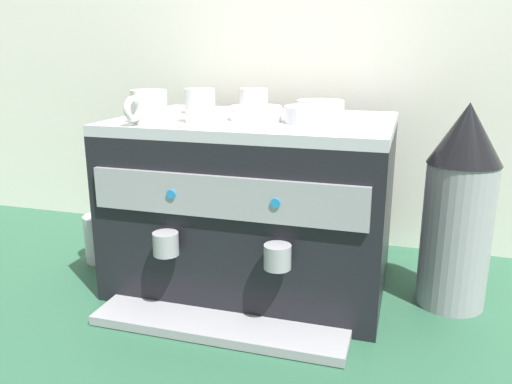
# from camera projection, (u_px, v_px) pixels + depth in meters

# --- Properties ---
(ground_plane) EXTENTS (4.00, 4.00, 0.00)m
(ground_plane) POSITION_uv_depth(u_px,v_px,m) (256.00, 278.00, 1.36)
(ground_plane) COLOR #28563D
(tiled_backsplash_wall) EXTENTS (2.80, 0.03, 0.91)m
(tiled_backsplash_wall) POSITION_uv_depth(u_px,v_px,m) (290.00, 92.00, 1.57)
(tiled_backsplash_wall) COLOR silver
(tiled_backsplash_wall) RESTS_ON ground_plane
(espresso_machine) EXTENTS (0.65, 0.57, 0.42)m
(espresso_machine) POSITION_uv_depth(u_px,v_px,m) (255.00, 202.00, 1.30)
(espresso_machine) COLOR black
(espresso_machine) RESTS_ON ground_plane
(ceramic_cup_0) EXTENTS (0.09, 0.10, 0.06)m
(ceramic_cup_0) POSITION_uv_depth(u_px,v_px,m) (200.00, 101.00, 1.33)
(ceramic_cup_0) COLOR white
(ceramic_cup_0) RESTS_ON espresso_machine
(ceramic_cup_1) EXTENTS (0.09, 0.09, 0.06)m
(ceramic_cup_1) POSITION_uv_depth(u_px,v_px,m) (253.00, 100.00, 1.35)
(ceramic_cup_1) COLOR white
(ceramic_cup_1) RESTS_ON espresso_machine
(ceramic_cup_2) EXTENTS (0.07, 0.11, 0.08)m
(ceramic_cup_2) POSITION_uv_depth(u_px,v_px,m) (201.00, 105.00, 1.16)
(ceramic_cup_2) COLOR white
(ceramic_cup_2) RESTS_ON espresso_machine
(ceramic_cup_3) EXTENTS (0.08, 0.12, 0.07)m
(ceramic_cup_3) POSITION_uv_depth(u_px,v_px,m) (148.00, 107.00, 1.15)
(ceramic_cup_3) COLOR white
(ceramic_cup_3) RESTS_ON espresso_machine
(ceramic_bowl_0) EXTENTS (0.13, 0.13, 0.04)m
(ceramic_bowl_0) POSITION_uv_depth(u_px,v_px,m) (313.00, 115.00, 1.16)
(ceramic_bowl_0) COLOR white
(ceramic_bowl_0) RESTS_ON espresso_machine
(ceramic_bowl_1) EXTENTS (0.12, 0.12, 0.03)m
(ceramic_bowl_1) POSITION_uv_depth(u_px,v_px,m) (256.00, 113.00, 1.21)
(ceramic_bowl_1) COLOR white
(ceramic_bowl_1) RESTS_ON espresso_machine
(ceramic_bowl_2) EXTENTS (0.12, 0.12, 0.04)m
(ceramic_bowl_2) POSITION_uv_depth(u_px,v_px,m) (320.00, 108.00, 1.31)
(ceramic_bowl_2) COLOR white
(ceramic_bowl_2) RESTS_ON espresso_machine
(coffee_grinder) EXTENTS (0.16, 0.16, 0.47)m
(coffee_grinder) POSITION_uv_depth(u_px,v_px,m) (459.00, 206.00, 1.16)
(coffee_grinder) COLOR #939399
(coffee_grinder) RESTS_ON ground_plane
(milk_pitcher) EXTENTS (0.09, 0.09, 0.13)m
(milk_pitcher) POSITION_uv_depth(u_px,v_px,m) (101.00, 238.00, 1.46)
(milk_pitcher) COLOR #B7B7BC
(milk_pitcher) RESTS_ON ground_plane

